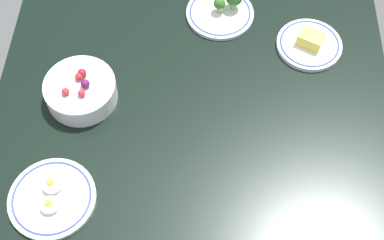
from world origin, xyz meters
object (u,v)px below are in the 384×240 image
(bowl_berries, at_px, (81,90))
(plate_cheese, at_px, (309,44))
(plate_broccoli, at_px, (222,10))
(plate_eggs, at_px, (52,198))

(bowl_berries, height_order, plate_cheese, bowl_berries)
(bowl_berries, relative_size, plate_broccoli, 0.95)
(plate_broccoli, distance_m, plate_cheese, 0.25)
(plate_cheese, relative_size, plate_eggs, 0.88)
(plate_cheese, bearing_deg, bowl_berries, 108.07)
(bowl_berries, distance_m, plate_broccoli, 0.45)
(bowl_berries, bearing_deg, plate_broccoli, -49.63)
(plate_cheese, distance_m, plate_eggs, 0.75)
(bowl_berries, xyz_separation_m, plate_eggs, (-0.27, 0.03, -0.02))
(bowl_berries, bearing_deg, plate_eggs, 174.51)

